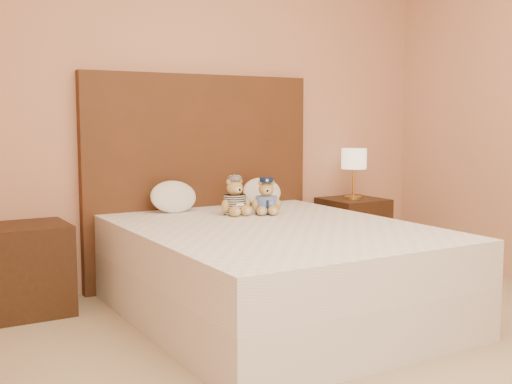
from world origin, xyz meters
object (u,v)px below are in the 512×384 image
nightstand_right (353,232)px  teddy_police (266,196)px  lamp (354,161)px  pillow_right (262,190)px  bed (274,271)px  nightstand_left (31,269)px  teddy_prisoner (235,196)px  pillow_left (173,195)px

nightstand_right → teddy_police: bearing=-160.5°
lamp → pillow_right: (-0.83, 0.03, -0.19)m
bed → lamp: size_ratio=5.00×
bed → lamp: lamp is taller
bed → nightstand_left: 1.48m
nightstand_left → teddy_prisoner: bearing=-13.2°
bed → nightstand_right: (1.25, 0.80, -0.00)m
teddy_prisoner → pillow_left: teddy_prisoner is taller
bed → teddy_police: 0.62m
bed → pillow_right: size_ratio=6.39×
nightstand_right → pillow_left: size_ratio=1.66×
teddy_prisoner → pillow_left: bearing=132.2°
pillow_left → pillow_right: pillow_left is taller
bed → nightstand_right: 1.48m
bed → pillow_left: size_ratio=6.03×
teddy_prisoner → pillow_left: (-0.30, 0.33, -0.01)m
nightstand_right → teddy_police: 1.17m
teddy_police → pillow_left: (-0.50, 0.40, -0.00)m
bed → pillow_right: bearing=63.4°
teddy_police → pillow_right: size_ratio=0.77×
bed → teddy_police: bearing=64.2°
nightstand_right → teddy_prisoner: size_ratio=2.21×
nightstand_left → pillow_right: (1.67, 0.03, 0.39)m
teddy_prisoner → nightstand_left: bearing=166.3°
bed → pillow_right: (0.42, 0.83, 0.39)m
nightstand_right → pillow_left: 1.59m
teddy_prisoner → nightstand_right: bearing=12.9°
lamp → nightstand_left: bearing=180.0°
bed → pillow_right: pillow_right is taller
nightstand_right → lamp: (-0.00, 0.00, 0.57)m
pillow_left → bed: bearing=-70.7°
pillow_left → lamp: bearing=-1.1°
nightstand_right → pillow_right: (-0.83, 0.03, 0.39)m
bed → nightstand_left: bearing=147.4°
nightstand_right → lamp: lamp is taller
lamp → bed: bearing=-147.4°
nightstand_right → teddy_prisoner: (-1.24, -0.30, 0.40)m
nightstand_left → teddy_prisoner: (1.26, -0.30, 0.40)m
pillow_left → nightstand_right: bearing=-1.1°
lamp → pillow_right: 0.86m
teddy_prisoner → pillow_right: (0.41, 0.33, -0.01)m
teddy_prisoner → lamp: bearing=12.9°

